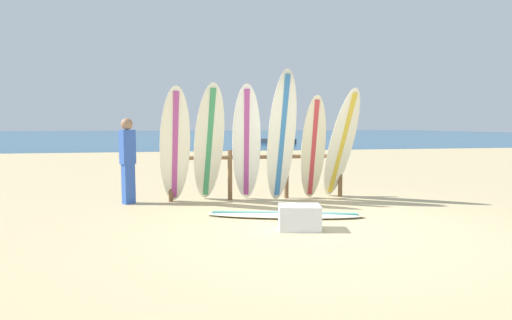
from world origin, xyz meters
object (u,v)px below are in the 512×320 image
(surfboard_leaning_center_left, at_px, (246,144))
(surfboard_leaning_center, at_px, (282,137))
(small_boat_offshore, at_px, (279,140))
(cooler_box, at_px, (300,217))
(beachgoer_standing, at_px, (128,157))
(surfboard_leaning_far_left, at_px, (175,147))
(surfboard_leaning_center_right, at_px, (313,149))
(surfboard_rack, at_px, (259,167))
(surfboard_lying_on_sand, at_px, (284,215))
(surfboard_leaning_left, at_px, (209,144))
(surfboard_leaning_right, at_px, (341,145))

(surfboard_leaning_center_left, bearing_deg, surfboard_leaning_center, -12.46)
(small_boat_offshore, relative_size, cooler_box, 4.54)
(surfboard_leaning_center, relative_size, beachgoer_standing, 1.56)
(surfboard_leaning_far_left, distance_m, surfboard_leaning_center_right, 2.71)
(cooler_box, bearing_deg, surfboard_leaning_center, 93.90)
(surfboard_rack, relative_size, surfboard_lying_on_sand, 1.36)
(surfboard_leaning_far_left, bearing_deg, surfboard_leaning_center, 0.25)
(surfboard_leaning_left, relative_size, beachgoer_standing, 1.39)
(surfboard_leaning_left, height_order, surfboard_leaning_center, surfboard_leaning_center)
(surfboard_leaning_center_left, bearing_deg, surfboard_rack, 42.43)
(surfboard_leaning_center_right, bearing_deg, cooler_box, -112.66)
(surfboard_leaning_left, height_order, small_boat_offshore, surfboard_leaning_left)
(surfboard_leaning_center_left, bearing_deg, cooler_box, -79.52)
(surfboard_leaning_center_left, distance_m, cooler_box, 2.52)
(surfboard_leaning_right, bearing_deg, surfboard_leaning_center_right, -175.81)
(surfboard_leaning_right, bearing_deg, surfboard_leaning_left, 178.19)
(surfboard_leaning_center_left, relative_size, cooler_box, 3.83)
(surfboard_leaning_center_left, bearing_deg, surfboard_leaning_center_right, -4.84)
(surfboard_leaning_center, bearing_deg, surfboard_leaning_center_right, 3.14)
(surfboard_leaning_left, relative_size, surfboard_leaning_center_right, 1.09)
(small_boat_offshore, bearing_deg, surfboard_leaning_center_left, -104.77)
(surfboard_leaning_left, relative_size, cooler_box, 3.84)
(surfboard_leaning_far_left, relative_size, cooler_box, 3.70)
(surfboard_leaning_left, bearing_deg, cooler_box, -63.32)
(surfboard_rack, relative_size, cooler_box, 6.08)
(surfboard_leaning_center, relative_size, small_boat_offshore, 0.95)
(surfboard_leaning_center_right, xyz_separation_m, small_boat_offshore, (5.28, 25.19, -0.80))
(surfboard_rack, bearing_deg, surfboard_leaning_far_left, -165.70)
(cooler_box, bearing_deg, surfboard_lying_on_sand, 101.44)
(surfboard_leaning_far_left, bearing_deg, surfboard_leaning_center_right, 0.95)
(surfboard_lying_on_sand, xyz_separation_m, beachgoer_standing, (-2.69, 1.65, 0.88))
(surfboard_lying_on_sand, height_order, cooler_box, cooler_box)
(surfboard_leaning_center_right, xyz_separation_m, beachgoer_standing, (-3.61, 0.34, -0.14))
(surfboard_leaning_center, bearing_deg, beachgoer_standing, 172.83)
(surfboard_rack, distance_m, surfboard_leaning_center_left, 0.63)
(surfboard_leaning_far_left, xyz_separation_m, surfboard_leaning_center, (2.05, 0.01, 0.18))
(surfboard_leaning_far_left, distance_m, surfboard_leaning_right, 3.32)
(surfboard_leaning_center_right, height_order, cooler_box, surfboard_leaning_center_right)
(surfboard_rack, distance_m, small_boat_offshore, 25.61)
(surfboard_leaning_far_left, relative_size, surfboard_leaning_center_right, 1.06)
(surfboard_leaning_center, height_order, beachgoer_standing, surfboard_leaning_center)
(surfboard_leaning_left, height_order, cooler_box, surfboard_leaning_left)
(surfboard_leaning_center_left, bearing_deg, beachgoer_standing, 174.42)
(surfboard_lying_on_sand, height_order, beachgoer_standing, beachgoer_standing)
(surfboard_leaning_right, bearing_deg, cooler_box, -124.36)
(surfboard_leaning_center, relative_size, surfboard_leaning_right, 1.15)
(surfboard_leaning_far_left, xyz_separation_m, beachgoer_standing, (-0.90, 0.38, -0.20))
(surfboard_leaning_center, xyz_separation_m, surfboard_leaning_right, (1.27, 0.08, -0.17))
(surfboard_leaning_center_right, bearing_deg, surfboard_leaning_center_left, 175.16)
(surfboard_rack, xyz_separation_m, surfboard_leaning_center_left, (-0.29, -0.27, 0.49))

